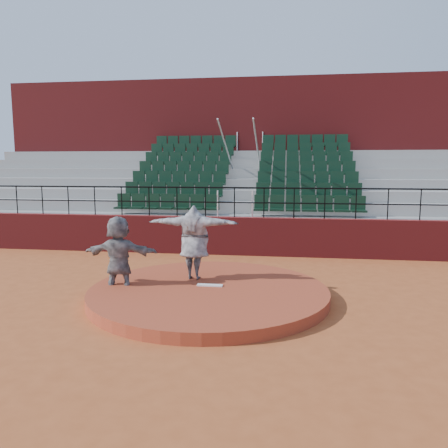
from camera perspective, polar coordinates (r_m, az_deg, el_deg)
The scene contains 9 objects.
ground at distance 10.28m, azimuth -2.00°, elevation -9.64°, with size 90.00×90.00×0.00m, color #A95026.
pitchers_mound at distance 10.24m, azimuth -2.00°, elevation -8.97°, with size 5.50×5.50×0.25m, color #A23F24.
pitching_rubber at distance 10.34m, azimuth -1.86°, elevation -7.99°, with size 0.60×0.15×0.03m, color white.
boundary_wall at distance 14.95m, azimuth 1.36°, elevation -1.57°, with size 24.00×0.30×1.30m, color maroon.
wall_railing at distance 14.79m, azimuth 1.37°, elevation 3.71°, with size 24.04×0.05×1.03m.
seating_deck at distance 18.45m, azimuth 2.70°, elevation 2.71°, with size 24.00×5.97×4.63m.
press_box_facade at distance 22.33m, azimuth 3.71°, elevation 8.97°, with size 24.00×3.00×7.10m, color maroon.
pitcher at distance 10.83m, azimuth -3.92°, elevation -2.40°, with size 2.25×0.61×1.83m, color black.
fielder at distance 10.61m, azimuth -13.55°, elevation -4.03°, with size 1.75×0.56×1.89m, color black.
Camera 1 is at (1.74, -9.65, 3.07)m, focal length 35.00 mm.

